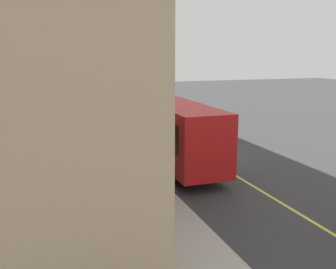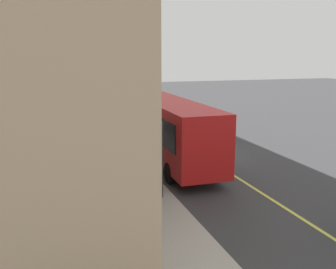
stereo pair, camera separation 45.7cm
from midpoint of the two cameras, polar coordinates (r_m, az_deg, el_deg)
The scene contains 10 objects.
ground at distance 23.39m, azimuth 5.67°, elevation -3.11°, with size 120.00×120.00×0.00m, color #38383A.
sidewalk at distance 21.86m, azimuth -7.08°, elevation -4.02°, with size 80.00×2.64×0.15m, color #B2ADA3.
lane_centre_stripe at distance 23.39m, azimuth 5.67°, elevation -3.10°, with size 36.00×0.16×0.01m, color #D8D14C.
bus at distance 21.51m, azimuth 0.86°, elevation 1.04°, with size 11.15×2.66×3.50m.
traffic_light at distance 15.52m, azimuth -0.69°, elevation -1.18°, with size 0.30×0.52×3.20m.
car_yellow at distance 29.68m, azimuth 4.87°, elevation 1.61°, with size 4.32×1.90×1.52m.
car_white at distance 30.20m, azimuth -5.30°, elevation 1.78°, with size 4.34×1.94×1.52m.
pedestrian_at_corner at distance 30.61m, azimuth -9.31°, elevation 2.64°, with size 0.34×0.34×1.72m.
pedestrian_mid_block at distance 27.13m, azimuth -9.49°, elevation 1.60°, with size 0.34×0.34×1.83m.
pedestrian_near_storefront at distance 20.46m, azimuth -8.89°, elevation -2.13°, with size 0.34×0.34×1.64m.
Camera 2 is at (-20.74, 8.91, 6.07)m, focal length 40.71 mm.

